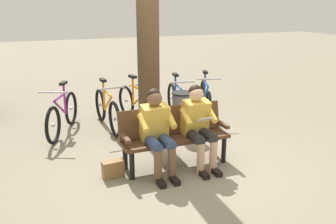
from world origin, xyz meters
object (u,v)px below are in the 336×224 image
object	(u,v)px
bench	(173,132)
bicycle_purple	(138,105)
handbag	(113,169)
bicycle_orange	(205,99)
person_reading	(198,122)
litter_bin	(183,114)
bicycle_red	(107,110)
bicycle_blue	(63,115)
tree_trunk	(148,30)
person_companion	(157,128)
bicycle_black	(177,103)

from	to	relation	value
bench	bicycle_purple	bearing A→B (deg)	-92.67
handbag	bicycle_orange	world-z (taller)	bicycle_orange
person_reading	litter_bin	xyz separation A→B (m)	(-0.31, -1.26, -0.27)
bicycle_red	bicycle_orange	bearing A→B (deg)	87.61
bench	bicycle_blue	size ratio (longest dim) A/B	1.03
bench	bicycle_red	xyz separation A→B (m)	(0.57, -1.95, -0.15)
litter_bin	bicycle_orange	world-z (taller)	bicycle_orange
tree_trunk	litter_bin	size ratio (longest dim) A/B	4.78
bench	handbag	xyz separation A→B (m)	(0.94, 0.09, -0.39)
bench	bicycle_purple	xyz separation A→B (m)	(-0.08, -2.07, -0.15)
handbag	bicycle_blue	xyz separation A→B (m)	(0.44, -2.06, 0.24)
person_reading	tree_trunk	bearing A→B (deg)	-77.13
litter_bin	tree_trunk	bearing A→B (deg)	-4.18
tree_trunk	bicycle_orange	world-z (taller)	tree_trunk
bicycle_red	bicycle_blue	xyz separation A→B (m)	(0.82, -0.02, 0.00)
person_companion	bicycle_black	xyz separation A→B (m)	(-1.21, -2.09, -0.30)
bench	tree_trunk	size ratio (longest dim) A/B	0.42
bench	bicycle_red	size ratio (longest dim) A/B	0.95
litter_bin	bicycle_blue	world-z (taller)	bicycle_blue
tree_trunk	bicycle_orange	distance (m)	2.33
tree_trunk	bicycle_purple	xyz separation A→B (m)	(-0.07, -0.93, -1.54)
bicycle_orange	bicycle_blue	xyz separation A→B (m)	(2.95, -0.00, 0.00)
tree_trunk	bicycle_black	bearing A→B (deg)	-138.24
person_reading	tree_trunk	size ratio (longest dim) A/B	0.32
litter_bin	bicycle_black	world-z (taller)	bicycle_black
person_reading	bicycle_black	bearing A→B (deg)	-105.73
person_companion	person_reading	bearing A→B (deg)	179.95
handbag	bicycle_orange	xyz separation A→B (m)	(-2.50, -2.05, 0.24)
bench	tree_trunk	xyz separation A→B (m)	(-0.01, -1.14, 1.39)
bicycle_purple	bicycle_red	bearing A→B (deg)	-90.29
person_reading	bicycle_orange	bearing A→B (deg)	-120.67
person_companion	bicycle_black	size ratio (longest dim) A/B	0.72
person_reading	bicycle_black	world-z (taller)	person_reading
bench	handbag	world-z (taller)	bench
tree_trunk	bicycle_black	world-z (taller)	tree_trunk
person_reading	bicycle_blue	world-z (taller)	person_reading
bicycle_orange	bicycle_black	size ratio (longest dim) A/B	0.95
bench	bicycle_orange	size ratio (longest dim) A/B	1.01
bicycle_red	bicycle_blue	bearing A→B (deg)	-94.33
bicycle_orange	bicycle_black	bearing A→B (deg)	-65.56
bicycle_purple	bicycle_red	distance (m)	0.66
litter_bin	bicycle_purple	bearing A→B (deg)	-60.31
person_reading	bicycle_red	world-z (taller)	person_reading
person_reading	bicycle_blue	xyz separation A→B (m)	(1.71, -2.13, -0.31)
handbag	tree_trunk	bearing A→B (deg)	-127.92
bench	bicycle_blue	xyz separation A→B (m)	(1.39, -1.97, -0.15)
bicycle_blue	person_reading	bearing A→B (deg)	62.77
bicycle_orange	bicycle_blue	distance (m)	2.95
person_companion	tree_trunk	distance (m)	1.83
bench	person_companion	bearing A→B (deg)	27.12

